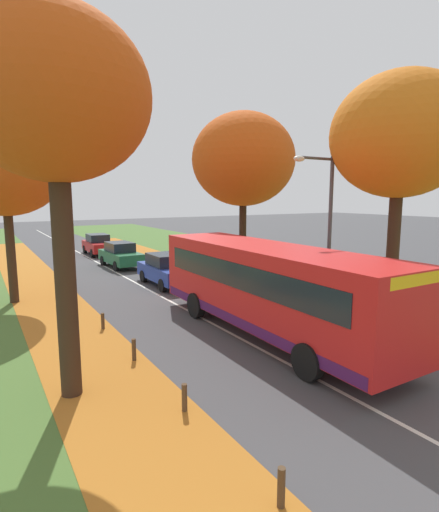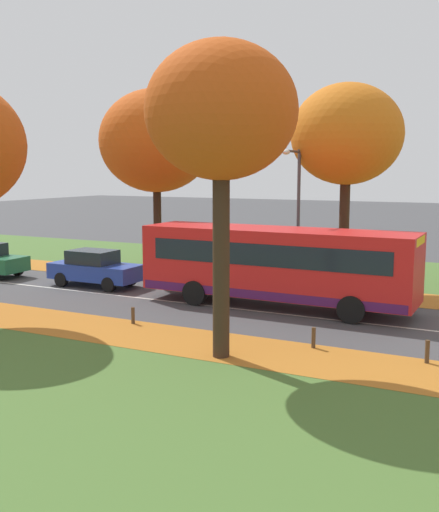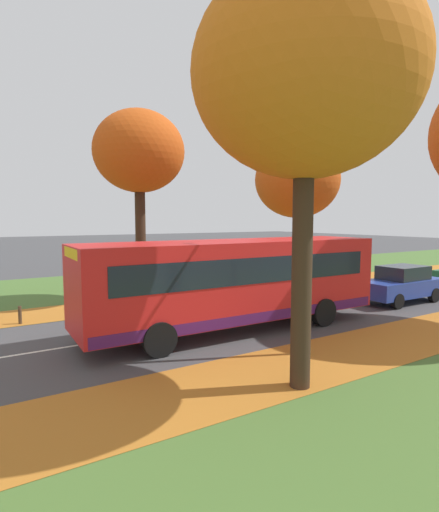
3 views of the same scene
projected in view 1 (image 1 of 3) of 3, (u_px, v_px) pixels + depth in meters
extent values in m
cube|color=#B26B23|center=(72.00, 334.00, 13.41)|extent=(2.80, 60.00, 0.00)
cube|color=#476B2D|center=(277.00, 268.00, 25.60)|extent=(12.00, 90.00, 0.01)
cube|color=#B26B23|center=(283.00, 298.00, 18.16)|extent=(2.80, 60.00, 0.00)
cube|color=silver|center=(140.00, 285.00, 20.85)|extent=(0.12, 80.00, 0.01)
cylinder|color=#382619|center=(66.00, 286.00, 8.97)|extent=(0.47, 0.47, 5.18)
ellipsoid|color=#C64C14|center=(55.00, 95.00, 8.36)|extent=(4.06, 4.06, 3.66)
cylinder|color=#382619|center=(11.00, 256.00, 17.13)|extent=(0.37, 0.37, 4.13)
ellipsoid|color=#C64C14|center=(4.00, 162.00, 16.54)|extent=(4.94, 4.94, 4.45)
cylinder|color=#382619|center=(392.00, 257.00, 14.29)|extent=(0.44, 0.44, 4.89)
ellipsoid|color=orange|center=(400.00, 135.00, 13.66)|extent=(4.74, 4.74, 4.27)
cylinder|color=black|center=(243.00, 238.00, 22.48)|extent=(0.40, 0.40, 4.47)
ellipsoid|color=#C64C14|center=(243.00, 159.00, 21.84)|extent=(5.65, 5.65, 5.08)
cylinder|color=#4C3823|center=(281.00, 488.00, 5.91)|extent=(0.12, 0.12, 0.64)
cylinder|color=#4C3823|center=(184.00, 398.00, 8.56)|extent=(0.12, 0.12, 0.62)
cylinder|color=#4C3823|center=(134.00, 350.00, 11.22)|extent=(0.12, 0.12, 0.63)
cylinder|color=#4C3823|center=(103.00, 321.00, 13.89)|extent=(0.12, 0.12, 0.57)
cylinder|color=#47474C|center=(329.00, 240.00, 14.69)|extent=(0.14, 0.14, 6.00)
cylinder|color=#47474C|center=(316.00, 158.00, 13.85)|extent=(1.60, 0.10, 0.10)
ellipsoid|color=silver|center=(299.00, 159.00, 13.44)|extent=(0.44, 0.28, 0.20)
cube|color=red|center=(268.00, 284.00, 13.18)|extent=(2.62, 10.43, 2.50)
cube|color=#19232D|center=(411.00, 312.00, 8.76)|extent=(2.30, 0.13, 1.30)
cube|color=#19232D|center=(268.00, 272.00, 13.12)|extent=(2.65, 9.18, 0.80)
cube|color=#4C1951|center=(267.00, 315.00, 13.34)|extent=(2.64, 10.22, 0.32)
cube|color=yellow|center=(415.00, 280.00, 8.64)|extent=(1.75, 0.10, 0.28)
cylinder|color=black|center=(371.00, 344.00, 11.23)|extent=(0.31, 0.96, 0.96)
cylinder|color=black|center=(308.00, 362.00, 10.03)|extent=(0.31, 0.96, 0.96)
cylinder|color=black|center=(247.00, 297.00, 16.40)|extent=(0.31, 0.96, 0.96)
cylinder|color=black|center=(196.00, 305.00, 15.20)|extent=(0.31, 0.96, 0.96)
cube|color=#233D9E|center=(167.00, 272.00, 20.76)|extent=(1.73, 4.21, 0.70)
cube|color=#19232D|center=(165.00, 260.00, 20.79)|extent=(1.46, 2.03, 0.60)
cylinder|color=black|center=(191.00, 282.00, 20.11)|extent=(0.22, 0.64, 0.64)
cylinder|color=black|center=(163.00, 285.00, 19.31)|extent=(0.22, 0.64, 0.64)
cylinder|color=black|center=(170.00, 273.00, 22.31)|extent=(0.22, 0.64, 0.64)
cylinder|color=black|center=(144.00, 276.00, 21.51)|extent=(0.22, 0.64, 0.64)
cube|color=#1E6038|center=(121.00, 257.00, 26.01)|extent=(1.85, 4.26, 0.70)
cube|color=#19232D|center=(120.00, 247.00, 26.03)|extent=(1.52, 2.07, 0.60)
cylinder|color=black|center=(140.00, 264.00, 25.41)|extent=(0.24, 0.65, 0.64)
cylinder|color=black|center=(116.00, 266.00, 24.56)|extent=(0.24, 0.65, 0.64)
cylinder|color=black|center=(125.00, 259.00, 27.56)|extent=(0.24, 0.65, 0.64)
cylinder|color=black|center=(103.00, 261.00, 26.70)|extent=(0.24, 0.65, 0.64)
cube|color=#B21919|center=(98.00, 246.00, 31.55)|extent=(1.78, 4.23, 0.70)
cube|color=#19232D|center=(98.00, 238.00, 31.58)|extent=(1.48, 2.04, 0.60)
cylinder|color=black|center=(113.00, 252.00, 30.88)|extent=(0.23, 0.64, 0.64)
cylinder|color=black|center=(92.00, 253.00, 30.10)|extent=(0.23, 0.64, 0.64)
cylinder|color=black|center=(104.00, 248.00, 33.10)|extent=(0.23, 0.64, 0.64)
cylinder|color=black|center=(85.00, 249.00, 32.32)|extent=(0.23, 0.64, 0.64)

